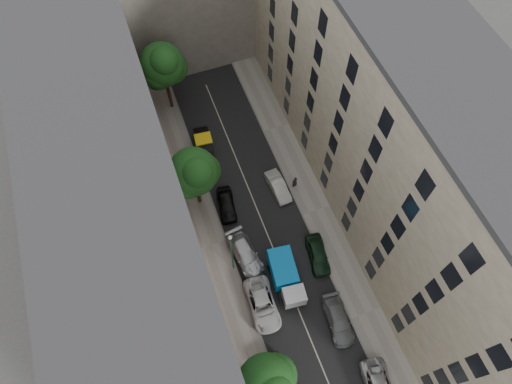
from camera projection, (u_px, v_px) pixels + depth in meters
name	position (u px, v px, depth m)	size (l,w,h in m)	color
ground	(265.00, 228.00, 44.91)	(120.00, 120.00, 0.00)	#4C4C49
road_surface	(265.00, 228.00, 44.90)	(8.00, 44.00, 0.02)	black
sidewalk_left	(211.00, 245.00, 43.92)	(3.00, 44.00, 0.15)	gray
sidewalk_right	(316.00, 210.00, 45.77)	(3.00, 44.00, 0.15)	gray
building_left	(130.00, 218.00, 34.34)	(8.00, 44.00, 20.00)	#4B4846
building_right	(390.00, 136.00, 38.03)	(8.00, 44.00, 20.00)	beige
tarp_truck	(286.00, 277.00, 41.08)	(2.65, 5.47, 2.43)	black
car_left_1	(281.00, 377.00, 37.60)	(1.38, 3.95, 1.30)	#49180E
car_left_2	(262.00, 305.00, 40.46)	(2.40, 5.19, 1.44)	silver
car_left_3	(245.00, 254.00, 42.78)	(2.09, 5.13, 1.49)	#BCBCC1
car_left_4	(227.00, 204.00, 45.40)	(1.64, 4.07, 1.39)	black
car_left_5	(204.00, 145.00, 48.83)	(1.59, 4.56, 1.50)	black
car_right_1	(338.00, 320.00, 39.84)	(1.89, 4.65, 1.35)	slate
car_right_2	(318.00, 254.00, 42.77)	(1.71, 4.26, 1.45)	black
car_right_3	(278.00, 186.00, 46.46)	(1.39, 3.99, 1.31)	silver
tree_mid	(195.00, 173.00, 41.42)	(4.93, 4.59, 8.12)	#382619
tree_far	(163.00, 67.00, 46.76)	(4.98, 4.66, 9.11)	#382619
lamp_post	(231.00, 250.00, 38.97)	(0.36, 0.36, 7.15)	#195837
pedestrian	(295.00, 182.00, 46.33)	(0.61, 0.40, 1.67)	black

